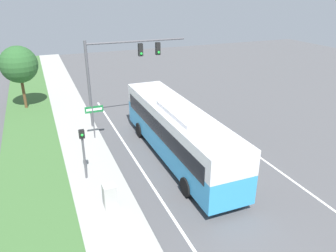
# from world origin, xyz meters

# --- Properties ---
(ground_plane) EXTENTS (80.00, 80.00, 0.00)m
(ground_plane) POSITION_xyz_m (0.00, 0.00, 0.00)
(ground_plane) COLOR #4C4C4F
(sidewalk) EXTENTS (2.80, 80.00, 0.12)m
(sidewalk) POSITION_xyz_m (-6.20, 0.00, 0.06)
(sidewalk) COLOR #9E9E99
(sidewalk) RESTS_ON ground_plane
(grass_verge) EXTENTS (3.60, 80.00, 0.10)m
(grass_verge) POSITION_xyz_m (-9.40, 0.00, 0.05)
(grass_verge) COLOR #3D6633
(grass_verge) RESTS_ON ground_plane
(lane_divider_near) EXTENTS (0.14, 30.00, 0.01)m
(lane_divider_near) POSITION_xyz_m (-3.60, 0.00, 0.00)
(lane_divider_near) COLOR silver
(lane_divider_near) RESTS_ON ground_plane
(lane_divider_far) EXTENTS (0.14, 30.00, 0.01)m
(lane_divider_far) POSITION_xyz_m (3.60, 0.00, 0.00)
(lane_divider_far) COLOR silver
(lane_divider_far) RESTS_ON ground_plane
(bus) EXTENTS (2.61, 12.28, 3.42)m
(bus) POSITION_xyz_m (-1.14, 2.74, 1.89)
(bus) COLOR #3393D1
(bus) RESTS_ON ground_plane
(signal_gantry) EXTENTS (7.40, 0.41, 6.34)m
(signal_gantry) POSITION_xyz_m (-2.75, 9.42, 4.60)
(signal_gantry) COLOR #4C4C51
(signal_gantry) RESTS_ON ground_plane
(pedestrian_signal) EXTENTS (0.28, 0.34, 2.94)m
(pedestrian_signal) POSITION_xyz_m (-6.68, 2.33, 2.01)
(pedestrian_signal) COLOR #4C4C51
(pedestrian_signal) RESTS_ON ground_plane
(street_sign) EXTENTS (1.22, 0.08, 2.44)m
(street_sign) POSITION_xyz_m (-5.23, 7.32, 1.72)
(street_sign) COLOR #4C4C51
(street_sign) RESTS_ON ground_plane
(utility_cabinet) EXTENTS (0.58, 0.61, 1.14)m
(utility_cabinet) POSITION_xyz_m (-6.05, -0.61, 0.69)
(utility_cabinet) COLOR #A8A8A3
(utility_cabinet) RESTS_ON sidewalk
(roadside_tree) EXTENTS (3.01, 3.01, 5.23)m
(roadside_tree) POSITION_xyz_m (-9.60, 15.75, 3.81)
(roadside_tree) COLOR brown
(roadside_tree) RESTS_ON grass_verge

